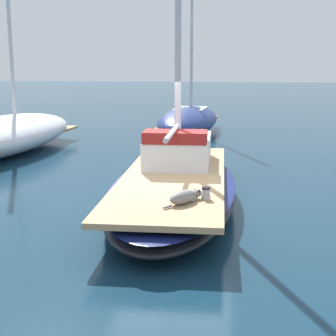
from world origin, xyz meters
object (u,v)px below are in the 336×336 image
Objects in this scene: sailboat_main at (174,190)px; deck_winch at (206,194)px; moored_boat_port_side at (4,134)px; moored_boat_far_astern at (188,120)px; dog_grey at (185,197)px.

deck_winch is (0.74, -1.81, 0.42)m from sailboat_main.
deck_winch is at bearing -46.91° from moored_boat_port_side.
sailboat_main is 2.00m from deck_winch.
sailboat_main is 1.01× the size of moored_boat_far_astern.
dog_grey is 0.12× the size of moored_boat_far_astern.
deck_winch is at bearing -67.87° from sailboat_main.
dog_grey is at bearing -141.02° from deck_winch.
dog_grey is at bearing -49.42° from moored_boat_port_side.
moored_boat_port_side reaches higher than moored_boat_far_astern.
moored_boat_port_side is at bearing 130.58° from dog_grey.
moored_boat_far_astern reaches higher than sailboat_main.
deck_winch is 0.03× the size of moored_boat_port_side.
deck_winch is (0.34, 0.27, -0.01)m from dog_grey.
moored_boat_port_side is 7.49m from moored_boat_far_astern.
moored_boat_far_astern reaches higher than dog_grey.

